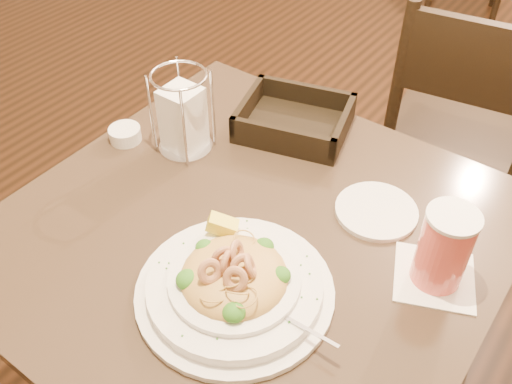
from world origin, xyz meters
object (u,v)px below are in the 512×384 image
Objects in this scene: butter_ramekin at (125,134)px; pasta_bowl at (234,282)px; main_table at (251,301)px; bread_basket at (294,122)px; dining_chair_near at (458,133)px; napkin_caddy at (183,117)px; side_plate at (376,211)px; drink_glass at (444,249)px.

pasta_bowl is at bearing -22.80° from butter_ramekin.
main_table is 3.14× the size of bread_basket.
pasta_bowl is at bearing 77.39° from dining_chair_near.
napkin_caddy is 1.17× the size of side_plate.
main_table is at bearing 72.16° from dining_chair_near.
bread_basket is 1.51× the size of napkin_caddy.
dining_chair_near is 1.00m from butter_ramekin.
bread_basket is at bearing 41.88° from butter_ramekin.
butter_ramekin is at bearing 47.89° from dining_chair_near.
side_plate is 2.26× the size of butter_ramekin.
butter_ramekin reaches higher than main_table.
drink_glass is (0.26, 0.23, 0.05)m from pasta_bowl.
butter_ramekin reaches higher than side_plate.
drink_glass is 0.60m from napkin_caddy.
bread_basket is 0.26m from napkin_caddy.
main_table is at bearing -71.34° from bread_basket.
main_table is 5.53× the size of side_plate.
butter_ramekin is (-0.73, -0.04, -0.06)m from drink_glass.
butter_ramekin is at bearing 157.20° from pasta_bowl.
pasta_bowl reaches higher than butter_ramekin.
butter_ramekin is (-0.46, 0.20, -0.02)m from pasta_bowl.
pasta_bowl is 0.42m from napkin_caddy.
bread_basket is (-0.11, 0.31, 0.25)m from main_table.
bread_basket reaches higher than main_table.
main_table is 0.47m from butter_ramekin.
main_table is 0.35m from side_plate.
pasta_bowl is at bearing -62.92° from main_table.
napkin_caddy reaches higher than bread_basket.
main_table is at bearing -8.09° from butter_ramekin.
napkin_caddy reaches higher than pasta_bowl.
bread_basket is 0.39m from butter_ramekin.
pasta_bowl reaches higher than bread_basket.
pasta_bowl is 0.34m from side_plate.
main_table is at bearing -23.65° from napkin_caddy.
side_plate is 0.58m from butter_ramekin.
dining_chair_near reaches higher than bread_basket.
pasta_bowl is 1.32× the size of bread_basket.
drink_glass is 1.11× the size of side_plate.
main_table is 0.42m from bread_basket.
bread_basket is at bearing 57.45° from dining_chair_near.
dining_chair_near reaches higher than butter_ramekin.
drink_glass is 0.95× the size of napkin_caddy.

